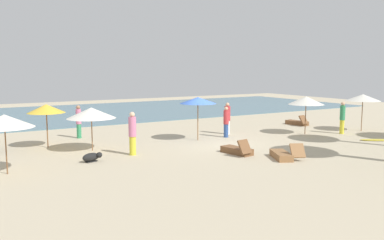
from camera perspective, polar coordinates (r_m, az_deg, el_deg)
The scene contains 18 objects.
ground_plane at distance 20.56m, azimuth 3.32°, elevation -3.31°, with size 60.00×60.00×0.00m, color #BCAD8E.
ocean_water at distance 35.78m, azimuth -12.13°, elevation 1.15°, with size 48.00×16.00×0.06m, color slate.
umbrella_0 at distance 19.06m, azimuth -14.05°, elevation 0.98°, with size 2.24×2.24×2.01m.
umbrella_1 at distance 21.11m, azimuth 0.84°, elevation 2.78°, with size 1.92×1.92×2.29m.
umbrella_2 at distance 15.81m, azimuth -25.00°, elevation -0.14°, with size 2.07×2.07×2.17m.
umbrella_3 at distance 26.40m, azimuth 23.01°, elevation 2.94°, with size 2.04×2.04×2.24m.
umbrella_5 at distance 20.40m, azimuth -19.91°, elevation 1.52°, with size 1.76×1.76×2.10m.
umbrella_6 at distance 24.08m, azimuth 15.83°, elevation 2.68°, with size 2.05×2.05×2.19m.
lounger_0 at distance 17.47m, azimuth 12.71°, elevation -4.83°, with size 1.26×1.77×0.70m.
lounger_1 at distance 27.97m, azimuth 14.69°, elevation -0.34°, with size 0.84×1.74×0.72m.
lounger_2 at distance 18.11m, azimuth 6.46°, elevation -4.26°, with size 0.84×1.71×0.74m.
person_0 at distance 17.85m, azimuth -8.42°, elevation -1.84°, with size 0.46×0.46×1.91m.
person_1 at distance 24.96m, azimuth 20.48°, elevation 0.36°, with size 0.34×0.34×1.86m.
person_2 at distance 23.36m, azimuth 5.02°, elevation 0.26°, with size 0.39×0.39×1.83m.
person_3 at distance 22.76m, azimuth -15.73°, elevation -0.16°, with size 0.39×0.39×1.80m.
person_4 at distance 22.27m, azimuth 4.84°, elevation -0.24°, with size 0.42×0.42×1.70m.
dog at distance 17.01m, azimuth -13.96°, elevation -5.09°, with size 0.85×0.53×0.39m.
surfboard at distance 23.48m, azimuth 24.80°, elevation -2.56°, with size 1.85×1.41×0.07m.
Camera 1 is at (-11.35, -16.72, 3.81)m, focal length 37.73 mm.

